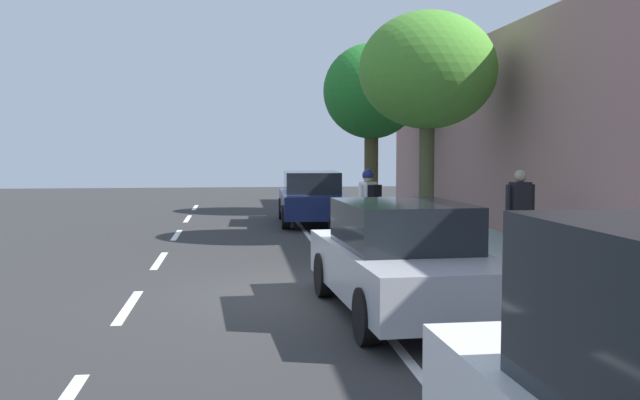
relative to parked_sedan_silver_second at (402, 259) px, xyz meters
name	(u,v)px	position (x,y,z in m)	size (l,w,h in m)	color
ground	(316,294)	(-0.99, 1.48, -0.75)	(59.11, 59.11, 0.00)	#2D2D2D
sidewalk	(550,285)	(2.74, 1.48, -0.68)	(3.17, 36.95, 0.14)	#93A7A6
curb_edge	(448,287)	(1.07, 1.48, -0.68)	(0.16, 36.95, 0.14)	gray
lane_stripe_centre	(128,307)	(-3.73, 0.91, -0.75)	(0.14, 35.80, 0.01)	white
lane_stripe_bike_edge	(355,293)	(-0.40, 1.48, -0.75)	(0.12, 36.95, 0.01)	white
parked_sedan_silver_second	(402,259)	(0.00, 0.00, 0.00)	(2.04, 4.50, 1.52)	#B7BABF
parked_sedan_dark_blue_mid	(312,198)	(-0.02, 11.70, 0.00)	(1.93, 4.45, 1.52)	navy
bicycle_at_curb	(356,226)	(0.61, 7.45, -0.38)	(1.17, 1.34, 0.75)	black
cyclist_with_backpack	(369,199)	(0.82, 6.98, 0.31)	(0.55, 0.54, 1.74)	#C6B284
street_tree_near_cyclist	(428,71)	(2.31, 7.51, 3.27)	(3.26, 3.26, 5.30)	#494A2D
street_tree_mid_block	(372,92)	(2.31, 14.72, 3.30)	(3.23, 3.23, 5.55)	#4D4528
pedestrian_on_phone	(520,207)	(3.25, 4.03, 0.33)	(0.61, 0.29, 1.67)	black
fire_hydrant	(450,244)	(1.50, 2.80, -0.19)	(0.22, 0.22, 0.84)	red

